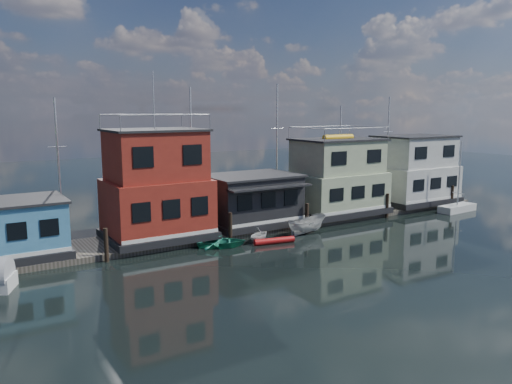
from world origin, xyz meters
TOP-DOWN VIEW (x-y plane):
  - ground at (0.00, 0.00)m, footprint 160.00×160.00m
  - dock at (0.00, 12.00)m, footprint 48.00×5.00m
  - houseboat_blue at (-18.00, 12.00)m, footprint 6.40×4.90m
  - houseboat_red at (-8.50, 12.00)m, footprint 7.40×5.90m
  - houseboat_dark at (-0.50, 11.98)m, footprint 7.40×6.10m
  - houseboat_green at (8.50, 12.00)m, footprint 8.40×5.90m
  - houseboat_white at (18.50, 12.00)m, footprint 8.40×5.90m
  - pilings at (-0.33, 9.20)m, footprint 42.28×0.28m
  - background_masts at (4.76, 18.00)m, footprint 36.40×0.16m
  - dinghy_teal at (-5.12, 8.48)m, footprint 4.22×3.78m
  - dinghy_white at (-2.22, 8.11)m, footprint 2.81×2.67m
  - day_sailer at (19.74, 7.62)m, footprint 4.31×1.67m
  - motorboat at (2.30, 8.28)m, footprint 3.81×1.70m
  - red_kayak at (-1.48, 7.19)m, footprint 3.10×0.99m

SIDE VIEW (x-z plane):
  - ground at x=0.00m, z-range 0.00..0.00m
  - dock at x=0.00m, z-range 0.00..0.40m
  - red_kayak at x=-1.48m, z-range 0.00..0.45m
  - dinghy_teal at x=-5.12m, z-range 0.00..0.72m
  - day_sailer at x=19.74m, z-range -2.93..3.74m
  - dinghy_white at x=-2.22m, z-range 0.00..1.16m
  - motorboat at x=2.30m, z-range 0.00..1.43m
  - pilings at x=-0.33m, z-range 0.00..2.20m
  - houseboat_blue at x=-18.00m, z-range 0.38..4.04m
  - houseboat_dark at x=-0.50m, z-range 0.39..4.45m
  - houseboat_white at x=18.50m, z-range 0.21..6.87m
  - houseboat_green at x=8.50m, z-range 0.03..7.06m
  - houseboat_red at x=-8.50m, z-range -1.83..10.03m
  - background_masts at x=4.76m, z-range -0.45..11.55m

